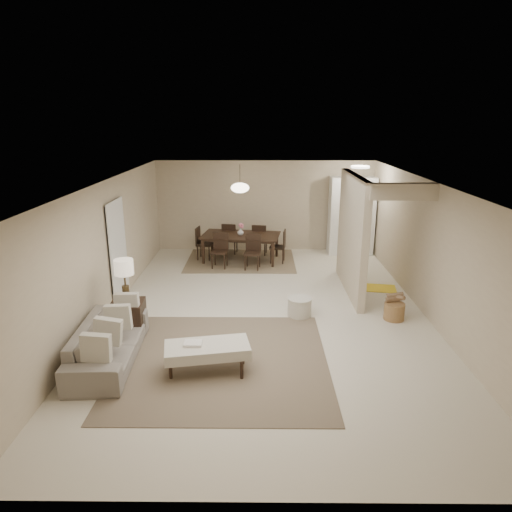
{
  "coord_description": "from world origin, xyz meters",
  "views": [
    {
      "loc": [
        -0.14,
        -8.06,
        3.59
      ],
      "look_at": [
        -0.21,
        0.34,
        1.05
      ],
      "focal_mm": 32.0,
      "sensor_mm": 36.0,
      "label": 1
    }
  ],
  "objects_px": {
    "side_table": "(128,318)",
    "round_pouf": "(300,307)",
    "ottoman_bench": "(207,350)",
    "pantry_cabinet": "(351,216)",
    "sofa": "(109,343)",
    "dining_table": "(241,248)",
    "wicker_basket": "(394,311)"
  },
  "relations": [
    {
      "from": "side_table",
      "to": "round_pouf",
      "type": "distance_m",
      "value": 3.12
    },
    {
      "from": "ottoman_bench",
      "to": "pantry_cabinet",
      "type": "bearing_deg",
      "value": 52.0
    },
    {
      "from": "sofa",
      "to": "round_pouf",
      "type": "distance_m",
      "value": 3.51
    },
    {
      "from": "pantry_cabinet",
      "to": "round_pouf",
      "type": "relative_size",
      "value": 4.55
    },
    {
      "from": "sofa",
      "to": "dining_table",
      "type": "xyz_separation_m",
      "value": [
        1.81,
        5.18,
        0.04
      ]
    },
    {
      "from": "round_pouf",
      "to": "sofa",
      "type": "bearing_deg",
      "value": -150.97
    },
    {
      "from": "side_table",
      "to": "dining_table",
      "type": "bearing_deg",
      "value": 67.63
    },
    {
      "from": "ottoman_bench",
      "to": "dining_table",
      "type": "xyz_separation_m",
      "value": [
        0.26,
        5.48,
        -0.0
      ]
    },
    {
      "from": "side_table",
      "to": "dining_table",
      "type": "relative_size",
      "value": 0.3
    },
    {
      "from": "round_pouf",
      "to": "pantry_cabinet",
      "type": "bearing_deg",
      "value": 67.77
    },
    {
      "from": "pantry_cabinet",
      "to": "wicker_basket",
      "type": "distance_m",
      "value": 4.48
    },
    {
      "from": "side_table",
      "to": "pantry_cabinet",
      "type": "bearing_deg",
      "value": 46.72
    },
    {
      "from": "side_table",
      "to": "sofa",
      "type": "bearing_deg",
      "value": -93.16
    },
    {
      "from": "ottoman_bench",
      "to": "dining_table",
      "type": "distance_m",
      "value": 5.49
    },
    {
      "from": "ottoman_bench",
      "to": "round_pouf",
      "type": "bearing_deg",
      "value": 42.33
    },
    {
      "from": "sofa",
      "to": "pantry_cabinet",
      "type": "bearing_deg",
      "value": -41.85
    },
    {
      "from": "pantry_cabinet",
      "to": "round_pouf",
      "type": "bearing_deg",
      "value": -112.23
    },
    {
      "from": "round_pouf",
      "to": "ottoman_bench",
      "type": "bearing_deg",
      "value": -127.18
    },
    {
      "from": "round_pouf",
      "to": "dining_table",
      "type": "bearing_deg",
      "value": 109.82
    },
    {
      "from": "sofa",
      "to": "side_table",
      "type": "bearing_deg",
      "value": -6.11
    },
    {
      "from": "sofa",
      "to": "wicker_basket",
      "type": "relative_size",
      "value": 5.6
    },
    {
      "from": "pantry_cabinet",
      "to": "dining_table",
      "type": "height_order",
      "value": "pantry_cabinet"
    },
    {
      "from": "ottoman_bench",
      "to": "round_pouf",
      "type": "distance_m",
      "value": 2.52
    },
    {
      "from": "pantry_cabinet",
      "to": "sofa",
      "type": "relative_size",
      "value": 1.0
    },
    {
      "from": "wicker_basket",
      "to": "ottoman_bench",
      "type": "bearing_deg",
      "value": -150.34
    },
    {
      "from": "pantry_cabinet",
      "to": "ottoman_bench",
      "type": "height_order",
      "value": "pantry_cabinet"
    },
    {
      "from": "wicker_basket",
      "to": "round_pouf",
      "type": "bearing_deg",
      "value": 175.31
    },
    {
      "from": "sofa",
      "to": "wicker_basket",
      "type": "xyz_separation_m",
      "value": [
        4.81,
        1.56,
        -0.15
      ]
    },
    {
      "from": "dining_table",
      "to": "wicker_basket",
      "type": "bearing_deg",
      "value": -42.24
    },
    {
      "from": "ottoman_bench",
      "to": "dining_table",
      "type": "relative_size",
      "value": 0.66
    },
    {
      "from": "pantry_cabinet",
      "to": "wicker_basket",
      "type": "bearing_deg",
      "value": -89.9
    },
    {
      "from": "dining_table",
      "to": "ottoman_bench",
      "type": "bearing_deg",
      "value": -84.6
    }
  ]
}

